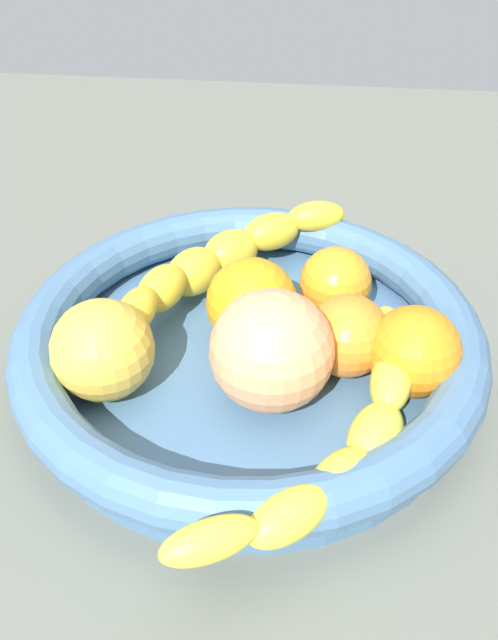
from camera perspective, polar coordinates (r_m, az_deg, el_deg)
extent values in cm
cube|color=#5F645A|center=(50.35, 0.00, -5.48)|extent=(120.00, 120.00, 3.00)
cylinder|color=#456C92|center=(48.78, 0.00, -3.52)|extent=(30.12, 30.12, 1.63)
torus|color=#456C92|center=(47.12, 0.00, -1.21)|extent=(32.54, 32.54, 3.45)
ellipsoid|color=yellow|center=(34.20, -2.77, -18.03)|extent=(5.48, 4.21, 2.11)
ellipsoid|color=yellow|center=(35.85, 3.34, -16.08)|extent=(5.52, 5.27, 2.56)
ellipsoid|color=yellow|center=(38.27, 7.77, -13.25)|extent=(5.40, 5.89, 3.02)
ellipsoid|color=yellow|center=(40.76, 10.53, -9.47)|extent=(4.68, 5.84, 3.02)
ellipsoid|color=yellow|center=(43.17, 11.80, -5.09)|extent=(3.24, 5.39, 2.56)
ellipsoid|color=yellow|center=(45.80, 11.72, -1.02)|extent=(2.62, 5.27, 2.11)
ellipsoid|color=yellow|center=(56.82, 5.62, 8.65)|extent=(5.37, 3.84, 2.48)
ellipsoid|color=yellow|center=(55.92, 1.89, 7.42)|extent=(5.71, 5.08, 3.02)
ellipsoid|color=yellow|center=(54.59, -1.56, 5.68)|extent=(5.95, 5.92, 3.56)
ellipsoid|color=yellow|center=(52.49, -4.65, 4.07)|extent=(5.62, 6.00, 3.56)
ellipsoid|color=yellow|center=(49.63, -7.33, 2.64)|extent=(4.48, 5.58, 3.02)
ellipsoid|color=yellow|center=(46.49, -9.43, 0.74)|extent=(3.03, 5.10, 2.48)
sphere|color=orange|center=(47.55, -0.27, 1.48)|extent=(6.43, 6.43, 6.43)
sphere|color=orange|center=(50.85, 7.26, 3.14)|extent=(5.35, 5.35, 5.35)
sphere|color=orange|center=(45.02, 13.66, -2.59)|extent=(6.05, 6.05, 6.05)
sphere|color=orange|center=(45.75, 8.24, -1.30)|extent=(5.67, 5.67, 5.67)
sphere|color=#F8A26B|center=(42.44, 1.91, -2.58)|extent=(7.90, 7.90, 7.90)
sphere|color=gold|center=(44.39, -12.16, -2.47)|extent=(6.68, 6.68, 6.68)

